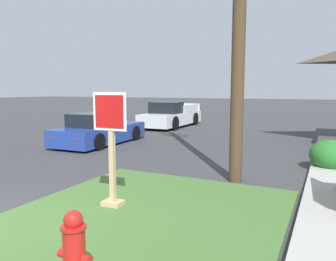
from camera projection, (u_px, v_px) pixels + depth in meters
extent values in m
cube|color=#477033|center=(136.00, 223.00, 5.26)|extent=(4.42, 5.56, 0.08)
cylinder|color=red|center=(75.00, 259.00, 3.26)|extent=(0.22, 0.22, 0.64)
cylinder|color=red|center=(73.00, 227.00, 3.22)|extent=(0.25, 0.25, 0.03)
sphere|color=red|center=(73.00, 220.00, 3.21)|extent=(0.19, 0.19, 0.19)
cube|color=red|center=(73.00, 213.00, 3.20)|extent=(0.04, 0.04, 0.04)
cylinder|color=red|center=(63.00, 253.00, 3.33)|extent=(0.08, 0.09, 0.09)
cylinder|color=red|center=(86.00, 260.00, 3.19)|extent=(0.08, 0.09, 0.09)
cube|color=tan|center=(112.00, 151.00, 5.83)|extent=(0.09, 0.09, 1.98)
cube|color=tan|center=(113.00, 203.00, 5.95)|extent=(0.37, 0.30, 0.08)
cube|color=white|center=(110.00, 112.00, 5.70)|extent=(0.67, 0.04, 0.67)
cube|color=red|center=(109.00, 112.00, 5.69)|extent=(0.57, 0.04, 0.57)
cylinder|color=black|center=(112.00, 187.00, 7.27)|extent=(0.70, 0.70, 0.02)
cube|color=#233D93|center=(100.00, 133.00, 13.27)|extent=(1.96, 4.32, 0.64)
cube|color=black|center=(97.00, 120.00, 13.01)|extent=(1.62, 2.02, 0.56)
cylinder|color=black|center=(102.00, 131.00, 14.82)|extent=(0.24, 0.63, 0.62)
cylinder|color=black|center=(135.00, 133.00, 14.14)|extent=(0.24, 0.63, 0.62)
cylinder|color=black|center=(61.00, 139.00, 12.43)|extent=(0.24, 0.63, 0.62)
cylinder|color=black|center=(98.00, 142.00, 11.75)|extent=(0.24, 0.63, 0.62)
sphere|color=white|center=(117.00, 126.00, 15.37)|extent=(0.14, 0.14, 0.14)
sphere|color=red|center=(53.00, 138.00, 11.59)|extent=(0.12, 0.12, 0.12)
sphere|color=white|center=(137.00, 127.00, 14.93)|extent=(0.14, 0.14, 0.14)
sphere|color=red|center=(77.00, 140.00, 11.15)|extent=(0.12, 0.12, 0.12)
cube|color=silver|center=(171.00, 118.00, 19.32)|extent=(1.93, 5.14, 0.68)
cube|color=black|center=(166.00, 108.00, 18.60)|extent=(1.65, 1.35, 0.68)
cube|color=silver|center=(191.00, 108.00, 19.69)|extent=(0.13, 2.15, 0.44)
cube|color=silver|center=(165.00, 108.00, 20.43)|extent=(0.13, 2.15, 0.44)
cube|color=silver|center=(187.00, 107.00, 21.50)|extent=(1.67, 0.13, 0.44)
cylinder|color=black|center=(174.00, 123.00, 17.59)|extent=(0.27, 0.76, 0.76)
cylinder|color=black|center=(146.00, 122.00, 18.33)|extent=(0.27, 0.76, 0.76)
cylinder|color=black|center=(194.00, 119.00, 20.35)|extent=(0.27, 0.76, 0.76)
cylinder|color=black|center=(169.00, 118.00, 21.08)|extent=(0.27, 0.76, 0.76)
ellipsoid|color=#2A752A|center=(331.00, 155.00, 8.81)|extent=(1.12, 1.12, 0.83)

